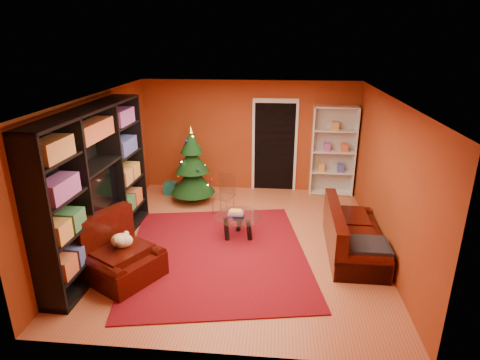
# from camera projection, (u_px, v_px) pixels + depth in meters

# --- Properties ---
(floor) EXTENTS (5.00, 5.50, 0.05)m
(floor) POSITION_uv_depth(u_px,v_px,m) (238.00, 243.00, 7.32)
(floor) COLOR #B15B36
(floor) RESTS_ON ground
(ceiling) EXTENTS (5.00, 5.50, 0.05)m
(ceiling) POSITION_uv_depth(u_px,v_px,m) (238.00, 96.00, 6.42)
(ceiling) COLOR silver
(ceiling) RESTS_ON wall_back
(wall_back) EXTENTS (5.00, 0.05, 2.60)m
(wall_back) POSITION_uv_depth(u_px,v_px,m) (249.00, 136.00, 9.47)
(wall_back) COLOR #963917
(wall_back) RESTS_ON ground
(wall_left) EXTENTS (0.05, 5.50, 2.60)m
(wall_left) POSITION_uv_depth(u_px,v_px,m) (96.00, 170.00, 7.09)
(wall_left) COLOR #963917
(wall_left) RESTS_ON ground
(wall_right) EXTENTS (0.05, 5.50, 2.60)m
(wall_right) POSITION_uv_depth(u_px,v_px,m) (389.00, 179.00, 6.65)
(wall_right) COLOR #963917
(wall_right) RESTS_ON ground
(doorway) EXTENTS (1.06, 0.60, 2.16)m
(doorway) POSITION_uv_depth(u_px,v_px,m) (274.00, 147.00, 9.46)
(doorway) COLOR black
(doorway) RESTS_ON floor
(rug) EXTENTS (3.53, 3.93, 0.02)m
(rug) POSITION_uv_depth(u_px,v_px,m) (217.00, 253.00, 6.89)
(rug) COLOR maroon
(rug) RESTS_ON floor
(media_unit) EXTENTS (0.59, 3.26, 2.49)m
(media_unit) POSITION_uv_depth(u_px,v_px,m) (95.00, 185.00, 6.50)
(media_unit) COLOR black
(media_unit) RESTS_ON floor
(christmas_tree) EXTENTS (1.01, 1.01, 1.75)m
(christmas_tree) POSITION_uv_depth(u_px,v_px,m) (192.00, 166.00, 8.81)
(christmas_tree) COLOR black
(christmas_tree) RESTS_ON floor
(gift_box_teal) EXTENTS (0.29, 0.29, 0.28)m
(gift_box_teal) POSITION_uv_depth(u_px,v_px,m) (171.00, 188.00, 9.48)
(gift_box_teal) COLOR #14675E
(gift_box_teal) RESTS_ON floor
(gift_box_red) EXTENTS (0.29, 0.29, 0.23)m
(gift_box_red) POSITION_uv_depth(u_px,v_px,m) (202.00, 191.00, 9.37)
(gift_box_red) COLOR #A92D17
(gift_box_red) RESTS_ON floor
(white_bookshelf) EXTENTS (0.99, 0.38, 2.12)m
(white_bookshelf) POSITION_uv_depth(u_px,v_px,m) (333.00, 151.00, 9.20)
(white_bookshelf) COLOR white
(white_bookshelf) RESTS_ON floor
(armchair) EXTENTS (1.44, 1.44, 0.82)m
(armchair) POSITION_uv_depth(u_px,v_px,m) (123.00, 254.00, 6.08)
(armchair) COLOR black
(armchair) RESTS_ON rug
(dog) EXTENTS (0.46, 0.50, 0.27)m
(dog) POSITION_uv_depth(u_px,v_px,m) (122.00, 241.00, 6.08)
(dog) COLOR beige
(dog) RESTS_ON armchair
(sofa) EXTENTS (0.90, 1.94, 0.83)m
(sofa) POSITION_uv_depth(u_px,v_px,m) (355.00, 231.00, 6.81)
(sofa) COLOR black
(sofa) RESTS_ON rug
(coffee_table) EXTENTS (0.88, 0.88, 0.54)m
(coffee_table) POSITION_uv_depth(u_px,v_px,m) (238.00, 226.00, 7.38)
(coffee_table) COLOR gray
(coffee_table) RESTS_ON rug
(acrylic_chair) EXTENTS (0.52, 0.54, 0.77)m
(acrylic_chair) POSITION_uv_depth(u_px,v_px,m) (223.00, 197.00, 8.33)
(acrylic_chair) COLOR #66605B
(acrylic_chair) RESTS_ON rug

